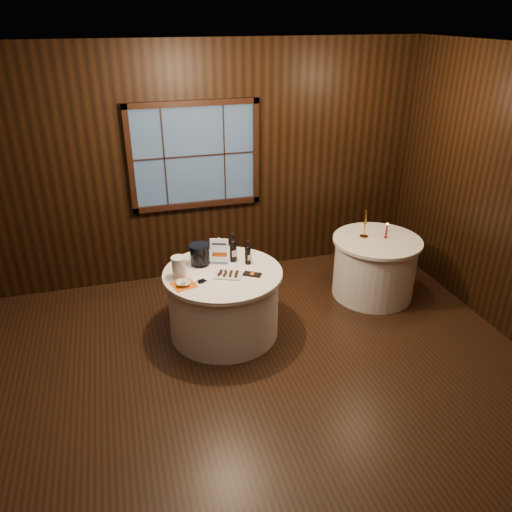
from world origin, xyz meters
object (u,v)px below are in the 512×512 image
object	(u,v)px
main_table	(224,302)
ice_bucket	(200,254)
side_table	(374,267)
brass_candlestick	(365,227)
red_candle	(386,232)
chocolate_plate	(228,274)
port_bottle_right	(248,254)
grape_bunch	(202,281)
sign_stand	(220,255)
glass_pitcher	(179,267)
chocolate_box	(252,274)
cracker_bowl	(183,283)
port_bottle_left	(233,249)

from	to	relation	value
main_table	ice_bucket	xyz separation A→B (m)	(-0.20, 0.24, 0.51)
side_table	brass_candlestick	bearing A→B (deg)	145.54
red_candle	brass_candlestick	bearing A→B (deg)	158.75
main_table	chocolate_plate	world-z (taller)	chocolate_plate
chocolate_plate	brass_candlestick	xyz separation A→B (m)	(1.83, 0.50, 0.11)
main_table	port_bottle_right	bearing A→B (deg)	19.06
grape_bunch	brass_candlestick	xyz separation A→B (m)	(2.12, 0.57, 0.11)
port_bottle_right	ice_bucket	world-z (taller)	port_bottle_right
chocolate_plate	ice_bucket	bearing A→B (deg)	123.97
sign_stand	brass_candlestick	world-z (taller)	brass_candlestick
ice_bucket	brass_candlestick	xyz separation A→B (m)	(2.06, 0.16, 0.01)
main_table	port_bottle_right	xyz separation A→B (m)	(0.31, 0.11, 0.50)
brass_candlestick	red_candle	world-z (taller)	brass_candlestick
chocolate_plate	red_candle	bearing A→B (deg)	11.11
sign_stand	port_bottle_right	xyz separation A→B (m)	(0.30, -0.08, 0.01)
port_bottle_right	red_candle	size ratio (longest dim) A/B	1.41
side_table	port_bottle_right	distance (m)	1.78
ice_bucket	brass_candlestick	size ratio (longest dim) A/B	0.64
glass_pitcher	ice_bucket	bearing A→B (deg)	26.68
glass_pitcher	red_candle	size ratio (longest dim) A/B	1.15
chocolate_box	grape_bunch	size ratio (longest dim) A/B	1.22
main_table	chocolate_box	distance (m)	0.51
cracker_bowl	red_candle	xyz separation A→B (m)	(2.55, 0.47, 0.06)
side_table	sign_stand	xyz separation A→B (m)	(-1.99, -0.12, 0.49)
port_bottle_right	cracker_bowl	size ratio (longest dim) A/B	1.89
port_bottle_right	red_candle	bearing A→B (deg)	-14.87
port_bottle_left	chocolate_plate	distance (m)	0.37
grape_bunch	sign_stand	bearing A→B (deg)	53.23
sign_stand	port_bottle_left	bearing A→B (deg)	31.11
main_table	ice_bucket	bearing A→B (deg)	129.79
grape_bunch	cracker_bowl	world-z (taller)	cracker_bowl
sign_stand	port_bottle_left	xyz separation A→B (m)	(0.16, 0.03, 0.04)
grape_bunch	port_bottle_left	bearing A→B (deg)	42.51
red_candle	side_table	bearing A→B (deg)	179.34
sign_stand	ice_bucket	size ratio (longest dim) A/B	1.36
chocolate_plate	brass_candlestick	bearing A→B (deg)	15.39
main_table	side_table	xyz separation A→B (m)	(2.00, 0.30, 0.00)
main_table	chocolate_plate	size ratio (longest dim) A/B	3.65
main_table	glass_pitcher	size ratio (longest dim) A/B	5.63
port_bottle_right	chocolate_plate	bearing A→B (deg)	-162.74
port_bottle_left	glass_pitcher	distance (m)	0.66
ice_bucket	brass_candlestick	bearing A→B (deg)	4.42
chocolate_box	grape_bunch	xyz separation A→B (m)	(-0.54, -0.02, 0.01)
port_bottle_right	sign_stand	bearing A→B (deg)	144.63
port_bottle_left	chocolate_box	xyz separation A→B (m)	(0.11, -0.37, -0.14)
sign_stand	chocolate_box	xyz separation A→B (m)	(0.27, -0.34, -0.10)
main_table	side_table	bearing A→B (deg)	8.53
chocolate_box	port_bottle_right	bearing A→B (deg)	117.36
side_table	red_candle	size ratio (longest dim) A/B	5.45
chocolate_box	brass_candlestick	bearing A→B (deg)	51.86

